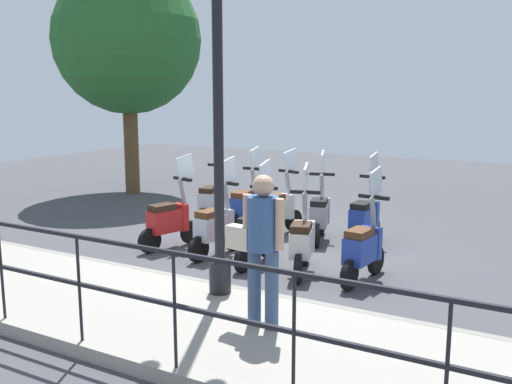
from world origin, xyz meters
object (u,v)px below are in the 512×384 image
at_px(scooter_near_0, 364,247).
at_px(scooter_near_3, 216,226).
at_px(scooter_far_2, 278,209).
at_px(scooter_far_4, 213,200).
at_px(scooter_far_1, 320,214).
at_px(scooter_far_0, 365,217).
at_px(pedestrian_with_bag, 261,239).
at_px(scooter_near_2, 256,233).
at_px(lamp_post_near, 218,119).
at_px(scooter_near_1, 302,241).
at_px(scooter_near_4, 170,220).
at_px(tree_large, 127,40).
at_px(scooter_far_3, 247,205).

bearing_deg(scooter_near_0, scooter_near_3, 95.51).
relative_size(scooter_far_2, scooter_far_4, 1.00).
bearing_deg(scooter_far_1, scooter_far_0, -98.84).
xyz_separation_m(pedestrian_with_bag, scooter_far_4, (4.10, 3.30, -0.60)).
height_order(scooter_near_2, scooter_far_4, same).
relative_size(pedestrian_with_bag, scooter_far_0, 1.03).
relative_size(lamp_post_near, scooter_near_3, 3.04).
bearing_deg(scooter_far_1, scooter_near_2, 153.41).
xyz_separation_m(lamp_post_near, scooter_far_2, (3.35, 0.92, -1.76)).
relative_size(scooter_far_0, scooter_far_4, 1.00).
relative_size(scooter_near_3, scooter_far_0, 1.00).
distance_m(pedestrian_with_bag, scooter_far_0, 4.11).
relative_size(scooter_far_0, scooter_far_2, 1.00).
bearing_deg(scooter_near_2, scooter_near_3, 80.94).
height_order(scooter_near_1, scooter_near_3, same).
distance_m(lamp_post_near, scooter_near_0, 2.71).
bearing_deg(pedestrian_with_bag, scooter_near_1, 20.62).
relative_size(scooter_near_1, scooter_far_0, 1.00).
height_order(scooter_near_3, scooter_far_0, same).
height_order(scooter_near_2, scooter_far_1, same).
bearing_deg(scooter_near_3, scooter_far_2, -0.39).
distance_m(pedestrian_with_bag, scooter_near_4, 3.82).
bearing_deg(scooter_near_1, lamp_post_near, 148.86).
bearing_deg(scooter_near_0, scooter_far_2, 58.24).
distance_m(scooter_near_4, scooter_far_0, 3.23).
xyz_separation_m(scooter_near_0, scooter_far_1, (1.68, 1.35, 0.00)).
distance_m(scooter_near_0, scooter_near_1, 0.87).
xyz_separation_m(scooter_far_2, scooter_far_4, (0.12, 1.48, 0.00)).
xyz_separation_m(scooter_near_0, scooter_near_4, (0.06, 3.30, 0.00)).
bearing_deg(scooter_far_2, tree_large, 83.73).
xyz_separation_m(tree_large, scooter_far_1, (-2.05, -5.97, -3.28)).
relative_size(scooter_near_3, scooter_near_4, 1.00).
bearing_deg(scooter_far_3, tree_large, 66.03).
relative_size(lamp_post_near, scooter_far_0, 3.04).
relative_size(lamp_post_near, scooter_far_1, 3.04).
height_order(scooter_near_0, scooter_near_2, same).
height_order(scooter_near_4, scooter_far_2, same).
xyz_separation_m(scooter_near_3, scooter_far_2, (1.66, -0.24, 0.00)).
distance_m(scooter_near_2, scooter_near_3, 0.76).
bearing_deg(pedestrian_with_bag, scooter_far_2, 31.58).
bearing_deg(lamp_post_near, tree_large, 48.49).
distance_m(pedestrian_with_bag, scooter_near_3, 3.16).
xyz_separation_m(scooter_near_4, scooter_far_3, (1.64, -0.50, 0.00)).
bearing_deg(scooter_near_3, lamp_post_near, -137.59).
relative_size(scooter_near_3, scooter_far_4, 1.00).
height_order(scooter_near_1, scooter_far_1, same).
height_order(pedestrian_with_bag, scooter_near_3, pedestrian_with_bag).
distance_m(tree_large, scooter_near_1, 8.19).
distance_m(scooter_far_3, scooter_far_4, 0.84).
bearing_deg(scooter_near_4, lamp_post_near, -112.71).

